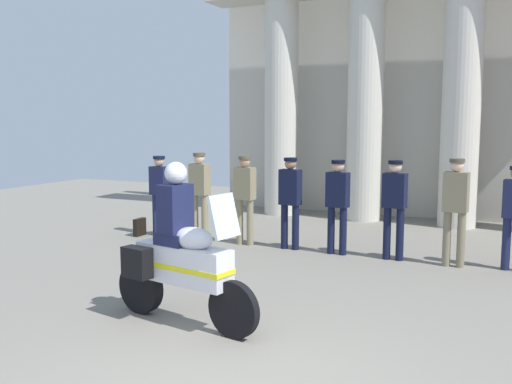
% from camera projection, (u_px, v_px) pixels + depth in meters
% --- Properties ---
extents(colonnade_backdrop, '(10.22, 1.68, 5.86)m').
position_uv_depth(colonnade_backdrop, '(416.00, 85.00, 13.35)').
color(colonnade_backdrop, beige).
rests_on(colonnade_backdrop, ground_plane).
extents(officer_in_row_0, '(0.40, 0.26, 1.64)m').
position_uv_depth(officer_in_row_0, '(160.00, 189.00, 11.71)').
color(officer_in_row_0, '#191E42').
rests_on(officer_in_row_0, ground_plane).
extents(officer_in_row_1, '(0.40, 0.26, 1.74)m').
position_uv_depth(officer_in_row_1, '(200.00, 189.00, 11.23)').
color(officer_in_row_1, '#847A5B').
rests_on(officer_in_row_1, ground_plane).
extents(officer_in_row_2, '(0.40, 0.26, 1.70)m').
position_uv_depth(officer_in_row_2, '(245.00, 193.00, 10.88)').
color(officer_in_row_2, '#847A5B').
rests_on(officer_in_row_2, ground_plane).
extents(officer_in_row_3, '(0.40, 0.26, 1.69)m').
position_uv_depth(officer_in_row_3, '(290.00, 196.00, 10.50)').
color(officer_in_row_3, black).
rests_on(officer_in_row_3, ground_plane).
extents(officer_in_row_4, '(0.40, 0.26, 1.68)m').
position_uv_depth(officer_in_row_4, '(338.00, 199.00, 10.09)').
color(officer_in_row_4, black).
rests_on(officer_in_row_4, ground_plane).
extents(officer_in_row_5, '(0.40, 0.26, 1.70)m').
position_uv_depth(officer_in_row_5, '(394.00, 202.00, 9.68)').
color(officer_in_row_5, black).
rests_on(officer_in_row_5, ground_plane).
extents(officer_in_row_6, '(0.40, 0.26, 1.76)m').
position_uv_depth(officer_in_row_6, '(455.00, 203.00, 9.22)').
color(officer_in_row_6, '#7A7056').
rests_on(officer_in_row_6, ground_plane).
extents(motorcycle_with_rider, '(2.08, 0.79, 1.90)m').
position_uv_depth(motorcycle_with_rider, '(179.00, 257.00, 6.65)').
color(motorcycle_with_rider, black).
rests_on(motorcycle_with_rider, ground_plane).
extents(briefcase_on_ground, '(0.10, 0.32, 0.36)m').
position_uv_depth(briefcase_on_ground, '(140.00, 227.00, 11.82)').
color(briefcase_on_ground, black).
rests_on(briefcase_on_ground, ground_plane).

